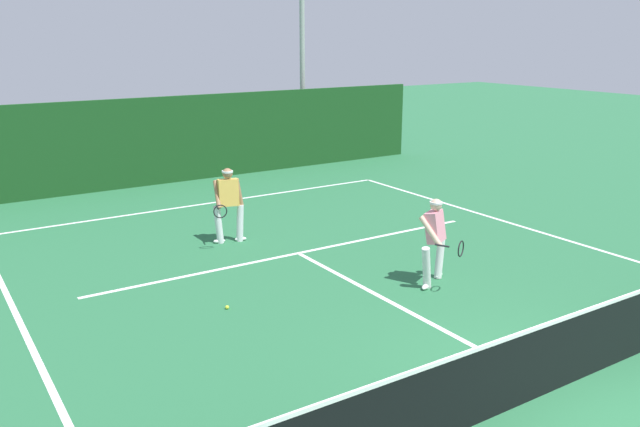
{
  "coord_description": "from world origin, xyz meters",
  "views": [
    {
      "loc": [
        -6.67,
        -4.71,
        4.46
      ],
      "look_at": [
        0.12,
        5.82,
        1.0
      ],
      "focal_mm": 36.76,
      "sensor_mm": 36.0,
      "label": 1
    }
  ],
  "objects_px": {
    "player_near": "(435,238)",
    "tennis_ball": "(227,307)",
    "light_pole": "(302,15)",
    "player_far": "(228,202)"
  },
  "relations": [
    {
      "from": "player_near",
      "to": "player_far",
      "type": "relative_size",
      "value": 0.97
    },
    {
      "from": "player_far",
      "to": "light_pole",
      "type": "height_order",
      "value": "light_pole"
    },
    {
      "from": "player_near",
      "to": "light_pole",
      "type": "relative_size",
      "value": 0.19
    },
    {
      "from": "light_pole",
      "to": "tennis_ball",
      "type": "bearing_deg",
      "value": -126.83
    },
    {
      "from": "player_far",
      "to": "light_pole",
      "type": "bearing_deg",
      "value": -116.76
    },
    {
      "from": "player_near",
      "to": "tennis_ball",
      "type": "xyz_separation_m",
      "value": [
        -3.7,
        0.98,
        -0.85
      ]
    },
    {
      "from": "player_near",
      "to": "tennis_ball",
      "type": "distance_m",
      "value": 3.92
    },
    {
      "from": "player_near",
      "to": "player_far",
      "type": "xyz_separation_m",
      "value": [
        -2.09,
        4.28,
        0.04
      ]
    },
    {
      "from": "player_near",
      "to": "player_far",
      "type": "bearing_deg",
      "value": -91.04
    },
    {
      "from": "player_near",
      "to": "tennis_ball",
      "type": "relative_size",
      "value": 24.37
    }
  ]
}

